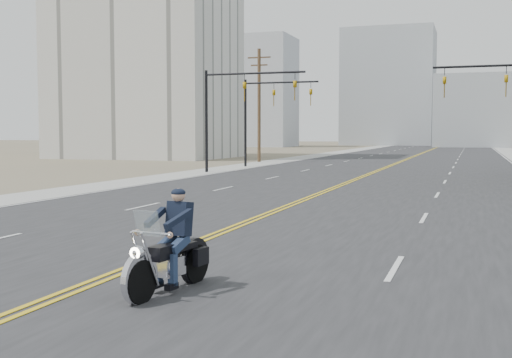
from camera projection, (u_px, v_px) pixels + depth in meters
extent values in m
plane|color=#776D56|center=(60.00, 297.00, 10.58)|extent=(400.00, 400.00, 0.00)
cube|color=#303033|center=(416.00, 156.00, 76.73)|extent=(20.00, 200.00, 0.01)
cube|color=#A5A5A0|center=(322.00, 155.00, 80.40)|extent=(3.00, 200.00, 0.01)
cylinder|color=black|center=(206.00, 122.00, 44.09)|extent=(0.20, 0.20, 7.00)
cylinder|color=black|center=(254.00, 73.00, 42.74)|extent=(7.00, 0.14, 0.14)
imported|color=#BF8C0C|center=(245.00, 83.00, 43.01)|extent=(0.21, 0.26, 1.30)
imported|color=#BF8C0C|center=(295.00, 82.00, 41.89)|extent=(0.21, 0.26, 1.30)
cylinder|color=black|center=(494.00, 66.00, 37.95)|extent=(7.00, 0.14, 0.14)
imported|color=#BF8C0C|center=(506.00, 76.00, 37.77)|extent=(0.21, 0.26, 1.30)
imported|color=#BF8C0C|center=(445.00, 78.00, 38.89)|extent=(0.21, 0.26, 1.30)
cylinder|color=black|center=(245.00, 123.00, 51.64)|extent=(0.20, 0.20, 7.00)
cylinder|color=black|center=(281.00, 82.00, 50.46)|extent=(6.00, 0.14, 0.14)
imported|color=#BF8C0C|center=(274.00, 91.00, 50.70)|extent=(0.21, 0.26, 1.30)
imported|color=#BF8C0C|center=(311.00, 90.00, 49.74)|extent=(0.21, 0.26, 1.30)
cylinder|color=brown|center=(259.00, 106.00, 59.56)|extent=(0.30, 0.30, 10.50)
cube|color=brown|center=(259.00, 57.00, 59.24)|extent=(2.20, 0.12, 0.12)
cube|color=brown|center=(259.00, 65.00, 59.29)|extent=(1.60, 0.12, 0.12)
cube|color=silver|center=(146.00, 21.00, 70.43)|extent=(18.00, 14.00, 30.00)
cube|color=#B7BCC6|center=(258.00, 92.00, 129.64)|extent=(14.00, 12.00, 22.00)
cube|color=#ADB2B7|center=(482.00, 111.00, 125.64)|extent=(18.00, 14.00, 14.00)
cube|color=#ADB2B7|center=(389.00, 88.00, 145.77)|extent=(20.00, 15.00, 26.00)
cube|color=#ADB2B7|center=(217.00, 110.00, 148.83)|extent=(12.00, 12.00, 16.00)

